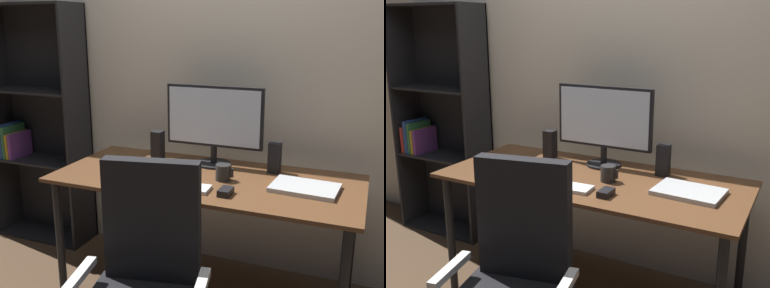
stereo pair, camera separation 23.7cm
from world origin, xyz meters
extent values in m
cube|color=beige|center=(0.00, 0.53, 1.30)|extent=(6.40, 0.10, 2.60)
cube|color=#56351E|center=(0.00, 0.00, 0.73)|extent=(1.62, 0.73, 0.02)
cylinder|color=black|center=(-0.75, -0.30, 0.36)|extent=(0.04, 0.04, 0.72)
cylinder|color=black|center=(-0.75, 0.30, 0.36)|extent=(0.04, 0.04, 0.72)
cylinder|color=black|center=(0.75, 0.30, 0.36)|extent=(0.04, 0.04, 0.72)
cylinder|color=black|center=(-0.04, 0.22, 0.75)|extent=(0.20, 0.20, 0.01)
cylinder|color=black|center=(-0.04, 0.22, 0.80)|extent=(0.04, 0.04, 0.10)
cube|color=black|center=(-0.04, 0.22, 1.03)|extent=(0.57, 0.03, 0.35)
cube|color=silver|center=(-0.04, 0.21, 1.03)|extent=(0.54, 0.01, 0.32)
cube|color=silver|center=(-0.05, -0.21, 0.75)|extent=(0.29, 0.12, 0.02)
cube|color=black|center=(0.18, -0.21, 0.76)|extent=(0.06, 0.10, 0.03)
cylinder|color=black|center=(0.10, -0.02, 0.78)|extent=(0.08, 0.08, 0.09)
cube|color=black|center=(0.15, -0.02, 0.79)|extent=(0.02, 0.01, 0.05)
cube|color=#B7BABC|center=(0.52, 0.00, 0.75)|extent=(0.34, 0.25, 0.02)
cube|color=black|center=(-0.39, 0.21, 0.82)|extent=(0.06, 0.07, 0.17)
cube|color=black|center=(0.32, 0.21, 0.82)|extent=(0.06, 0.07, 0.17)
cube|color=white|center=(-0.22, -0.25, 0.74)|extent=(0.26, 0.33, 0.00)
cube|color=black|center=(0.00, -0.63, 0.75)|extent=(0.41, 0.15, 0.52)
cube|color=silver|center=(-0.20, -0.86, 0.58)|extent=(0.09, 0.26, 0.03)
cube|color=black|center=(-1.74, 0.32, 0.83)|extent=(0.02, 0.28, 1.67)
cube|color=black|center=(-1.04, 0.32, 0.83)|extent=(0.02, 0.28, 1.67)
cube|color=black|center=(-1.39, 0.46, 0.83)|extent=(0.71, 0.01, 1.67)
cube|color=black|center=(-1.39, 0.32, 0.01)|extent=(0.68, 0.26, 0.02)
cube|color=black|center=(-1.39, 0.32, 0.58)|extent=(0.68, 0.26, 0.02)
cube|color=black|center=(-1.39, 0.32, 1.08)|extent=(0.68, 0.26, 0.02)
cube|color=black|center=(-1.39, 0.32, 1.66)|extent=(0.68, 0.26, 0.02)
cube|color=#B22D28|center=(-1.69, 0.31, 0.69)|extent=(0.03, 0.22, 0.20)
cube|color=#28478C|center=(-1.65, 0.31, 0.71)|extent=(0.03, 0.22, 0.25)
cube|color=#337242|center=(-1.62, 0.31, 0.71)|extent=(0.02, 0.22, 0.23)
cube|color=gold|center=(-1.59, 0.31, 0.68)|extent=(0.02, 0.22, 0.18)
cube|color=#723884|center=(-1.56, 0.31, 0.68)|extent=(0.02, 0.22, 0.19)
camera|label=1|loc=(0.80, -2.15, 1.53)|focal=42.33mm
camera|label=2|loc=(1.02, -2.05, 1.53)|focal=42.33mm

